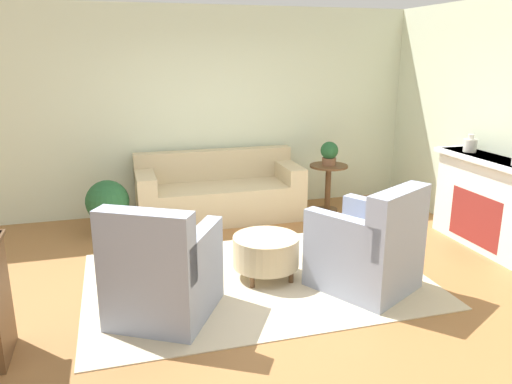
# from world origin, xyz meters

# --- Properties ---
(ground_plane) EXTENTS (16.00, 16.00, 0.00)m
(ground_plane) POSITION_xyz_m (0.00, 0.00, 0.00)
(ground_plane) COLOR #996638
(wall_back) EXTENTS (8.97, 0.12, 2.80)m
(wall_back) POSITION_xyz_m (0.00, 2.55, 1.40)
(wall_back) COLOR beige
(wall_back) RESTS_ON ground_plane
(rug) EXTENTS (3.31, 2.21, 0.01)m
(rug) POSITION_xyz_m (0.00, 0.00, 0.01)
(rug) COLOR beige
(rug) RESTS_ON ground_plane
(couch) EXTENTS (2.19, 0.88, 0.89)m
(couch) POSITION_xyz_m (0.05, 2.03, 0.33)
(couch) COLOR #C6B289
(couch) RESTS_ON ground_plane
(armchair_left) EXTENTS (1.09, 1.13, 1.02)m
(armchair_left) POSITION_xyz_m (-0.96, -0.47, 0.39)
(armchair_left) COLOR #8E99B2
(armchair_left) RESTS_ON rug
(armchair_right) EXTENTS (1.09, 1.13, 1.02)m
(armchair_right) POSITION_xyz_m (0.96, -0.47, 0.39)
(armchair_right) COLOR #8E99B2
(armchair_right) RESTS_ON rug
(ottoman_table) EXTENTS (0.66, 0.66, 0.42)m
(ottoman_table) POSITION_xyz_m (0.10, 0.04, 0.28)
(ottoman_table) COLOR #C6B289
(ottoman_table) RESTS_ON rug
(side_table) EXTENTS (0.53, 0.53, 0.67)m
(side_table) POSITION_xyz_m (1.60, 1.90, 0.45)
(side_table) COLOR brown
(side_table) RESTS_ON ground_plane
(fireplace) EXTENTS (0.44, 1.57, 1.05)m
(fireplace) POSITION_xyz_m (2.78, 0.10, 0.55)
(fireplace) COLOR white
(fireplace) RESTS_ON ground_plane
(vase_mantel_near) EXTENTS (0.15, 0.15, 0.21)m
(vase_mantel_near) POSITION_xyz_m (2.76, 0.51, 1.14)
(vase_mantel_near) COLOR silver
(vase_mantel_near) RESTS_ON fireplace
(potted_plant_on_side_table) EXTENTS (0.25, 0.25, 0.33)m
(potted_plant_on_side_table) POSITION_xyz_m (1.60, 1.90, 0.84)
(potted_plant_on_side_table) COLOR brown
(potted_plant_on_side_table) RESTS_ON side_table
(potted_plant_floor) EXTENTS (0.52, 0.52, 0.70)m
(potted_plant_floor) POSITION_xyz_m (-1.40, 1.69, 0.42)
(potted_plant_floor) COLOR brown
(potted_plant_floor) RESTS_ON ground_plane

